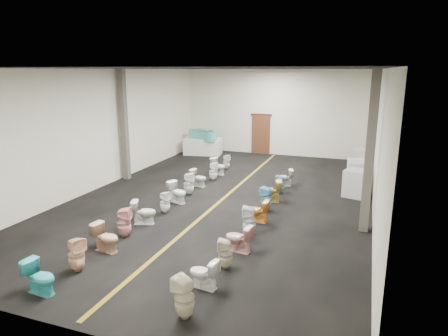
{
  "coord_description": "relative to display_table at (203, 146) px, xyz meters",
  "views": [
    {
      "loc": [
        4.66,
        -12.86,
        4.46
      ],
      "look_at": [
        -0.4,
        1.0,
        0.82
      ],
      "focal_mm": 32.0,
      "sensor_mm": 36.0,
      "label": 1
    }
  ],
  "objects": [
    {
      "name": "column_left",
      "position": [
        -1.07,
        -5.66,
        1.81
      ],
      "size": [
        0.25,
        0.25,
        4.5
      ],
      "primitive_type": "cube",
      "color": "#59544C",
      "rests_on": "floor"
    },
    {
      "name": "toilet_left_8",
      "position": [
        2.23,
        -5.69,
        -0.1
      ],
      "size": [
        0.71,
        0.47,
        0.68
      ],
      "primitive_type": "imported",
      "rotation": [
        0.0,
        0.0,
        1.42
      ],
      "color": "silver",
      "rests_on": "floor"
    },
    {
      "name": "toilet_left_2",
      "position": [
        2.36,
        -11.79,
        -0.07
      ],
      "size": [
        0.76,
        0.49,
        0.73
      ],
      "primitive_type": "imported",
      "rotation": [
        0.0,
        0.0,
        1.45
      ],
      "color": "tan",
      "rests_on": "floor"
    },
    {
      "name": "wall_right",
      "position": [
        8.68,
        -6.66,
        1.81
      ],
      "size": [
        0.0,
        16.0,
        16.0
      ],
      "primitive_type": "plane",
      "rotation": [
        1.57,
        0.0,
        -1.57
      ],
      "color": "#EAE5C7",
      "rests_on": "ground"
    },
    {
      "name": "toilet_right_1",
      "position": [
        5.35,
        -12.57,
        -0.11
      ],
      "size": [
        0.69,
        0.45,
        0.66
      ],
      "primitive_type": "imported",
      "rotation": [
        0.0,
        0.0,
        -1.69
      ],
      "color": "white",
      "rests_on": "floor"
    },
    {
      "name": "toilet_right_4",
      "position": [
        5.45,
        -9.55,
        -0.03
      ],
      "size": [
        0.44,
        0.43,
        0.82
      ],
      "primitive_type": "imported",
      "rotation": [
        0.0,
        0.0,
        -1.4
      ],
      "color": "silver",
      "rests_on": "floor"
    },
    {
      "name": "toilet_right_9",
      "position": [
        5.39,
        -4.5,
        -0.1
      ],
      "size": [
        0.76,
        0.59,
        0.68
      ],
      "primitive_type": "imported",
      "rotation": [
        0.0,
        0.0,
        -1.22
      ],
      "color": "silver",
      "rests_on": "floor"
    },
    {
      "name": "toilet_right_6",
      "position": [
        5.43,
        -7.52,
        -0.04
      ],
      "size": [
        0.44,
        0.43,
        0.8
      ],
      "primitive_type": "imported",
      "rotation": [
        0.0,
        0.0,
        -1.8
      ],
      "color": "#67B7DE",
      "rests_on": "floor"
    },
    {
      "name": "ceiling",
      "position": [
        3.68,
        -6.66,
        4.06
      ],
      "size": [
        16.0,
        16.0,
        0.0
      ],
      "primitive_type": "plane",
      "rotation": [
        3.14,
        0.0,
        0.0
      ],
      "color": "black",
      "rests_on": "ground"
    },
    {
      "name": "toilet_right_2",
      "position": [
        5.48,
        -11.61,
        -0.08
      ],
      "size": [
        0.38,
        0.38,
        0.71
      ],
      "primitive_type": "imported",
      "rotation": [
        0.0,
        0.0,
        -1.38
      ],
      "color": "beige",
      "rests_on": "floor"
    },
    {
      "name": "toilet_right_3",
      "position": [
        5.5,
        -10.67,
        -0.08
      ],
      "size": [
        0.74,
        0.47,
        0.71
      ],
      "primitive_type": "imported",
      "rotation": [
        0.0,
        0.0,
        -1.68
      ],
      "color": "#F2ACAB",
      "rests_on": "floor"
    },
    {
      "name": "toilet_left_4",
      "position": [
        2.28,
        -9.85,
        -0.08
      ],
      "size": [
        0.8,
        0.6,
        0.72
      ],
      "primitive_type": "imported",
      "rotation": [
        0.0,
        0.0,
        1.89
      ],
      "color": "white",
      "rests_on": "floor"
    },
    {
      "name": "wall_front",
      "position": [
        3.68,
        -14.66,
        1.81
      ],
      "size": [
        10.0,
        0.0,
        10.0
      ],
      "primitive_type": "plane",
      "rotation": [
        -1.57,
        0.0,
        0.0
      ],
      "color": "#EAE5C7",
      "rests_on": "ground"
    },
    {
      "name": "toilet_left_3",
      "position": [
        2.29,
        -10.89,
        -0.01
      ],
      "size": [
        0.48,
        0.47,
        0.85
      ],
      "primitive_type": "imported",
      "rotation": [
        0.0,
        0.0,
        1.84
      ],
      "color": "pink",
      "rests_on": "floor"
    },
    {
      "name": "toilet_left_5",
      "position": [
        2.42,
        -8.81,
        -0.08
      ],
      "size": [
        0.4,
        0.39,
        0.71
      ],
      "primitive_type": "imported",
      "rotation": [
        0.0,
        0.0,
        1.32
      ],
      "color": "white",
      "rests_on": "floor"
    },
    {
      "name": "toilet_right_0",
      "position": [
        5.43,
        -13.67,
        -0.02
      ],
      "size": [
        0.48,
        0.48,
        0.83
      ],
      "primitive_type": "imported",
      "rotation": [
        0.0,
        0.0,
        -1.89
      ],
      "color": "beige",
      "rests_on": "floor"
    },
    {
      "name": "back_door",
      "position": [
        2.88,
        1.28,
        0.61
      ],
      "size": [
        1.0,
        0.1,
        2.1
      ],
      "primitive_type": "cube",
      "color": "#562D19",
      "rests_on": "floor"
    },
    {
      "name": "display_table",
      "position": [
        0.0,
        0.0,
        0.0
      ],
      "size": [
        2.11,
        1.32,
        0.87
      ],
      "primitive_type": "cube",
      "rotation": [
        0.0,
        0.0,
        0.18
      ],
      "color": "white",
      "rests_on": "floor"
    },
    {
      "name": "toilet_left_11",
      "position": [
        2.32,
        -2.73,
        -0.09
      ],
      "size": [
        0.33,
        0.32,
        0.69
      ],
      "primitive_type": "imported",
      "rotation": [
        0.0,
        0.0,
        1.53
      ],
      "color": "white",
      "rests_on": "floor"
    },
    {
      "name": "toilet_right_7",
      "position": [
        5.32,
        -6.61,
        -0.04
      ],
      "size": [
        0.87,
        0.64,
        0.79
      ],
      "primitive_type": "imported",
      "rotation": [
        0.0,
        0.0,
        -1.28
      ],
      "color": "gold",
      "rests_on": "floor"
    },
    {
      "name": "toilet_left_9",
      "position": [
        2.45,
        -4.69,
        -0.05
      ],
      "size": [
        0.41,
        0.41,
        0.78
      ],
      "primitive_type": "imported",
      "rotation": [
        0.0,
        0.0,
        1.75
      ],
      "color": "white",
      "rests_on": "floor"
    },
    {
      "name": "bathtub",
      "position": [
        0.0,
        -0.0,
        0.63
      ],
      "size": [
        1.78,
        1.09,
        0.55
      ],
      "rotation": [
        0.0,
        0.0,
        -0.36
      ],
      "color": "#41BDA7",
      "rests_on": "display_table"
    },
    {
      "name": "column_right",
      "position": [
        8.43,
        -8.16,
        1.81
      ],
      "size": [
        0.25,
        0.25,
        4.5
      ],
      "primitive_type": "cube",
      "color": "#59544C",
      "rests_on": "floor"
    },
    {
      "name": "toilet_left_10",
      "position": [
        2.3,
        -3.68,
        -0.08
      ],
      "size": [
        0.8,
        0.62,
        0.72
      ],
      "primitive_type": "imported",
      "rotation": [
        0.0,
        0.0,
        1.21
      ],
      "color": "white",
      "rests_on": "floor"
    },
    {
      "name": "wall_left",
      "position": [
        -1.32,
        -6.66,
        1.81
      ],
      "size": [
        0.0,
        16.0,
        16.0
      ],
      "primitive_type": "plane",
      "rotation": [
        1.57,
        0.0,
        1.57
      ],
      "color": "#EAE5C7",
      "rests_on": "ground"
    },
    {
      "name": "toilet_left_0",
      "position": [
        2.3,
        -13.9,
        -0.08
      ],
      "size": [
        0.73,
        0.46,
        0.71
      ],
      "primitive_type": "imported",
      "rotation": [
        0.0,
        0.0,
        1.48
      ],
      "color": "#35B3B6",
      "rests_on": "floor"
    },
    {
      "name": "toilet_right_8",
      "position": [
        5.44,
        -5.54,
        -0.09
      ],
      "size": [
        0.33,
        0.32,
        0.69
      ],
      "primitive_type": "imported",
      "rotation": [
        0.0,
        0.0,
        -1.6
      ],
      "color": "#74A1D5",
      "rests_on": "floor"
    },
    {
      "name": "appliance_crate_a",
      "position": [
        8.08,
        -4.93,
        0.05
      ],
      "size": [
        0.95,
        0.95,
        0.98
      ],
      "primitive_type": "cube",
      "rotation": [
        0.0,
        0.0,
        -0.28
      ],
      "color": "silver",
      "rests_on": "floor"
    },
    {
      "name": "toilet_left_6",
      "position": [
        2.34,
        -7.75,
        -0.07
      ],
      "size": [
        0.81,
        0.63,
        0.73
      ],
      "primitive_type": "imported",
      "rotation": [
        0.0,
        0.0,
        1.22
      ],
      "color": "white",
      "rests_on": "floor"
    },
    {
      "name": "floor",
      "position": [
        3.68,
        -6.66,
        -0.44
      ],
      "size": [
        16.0,
        16.0,
        0.0
      ],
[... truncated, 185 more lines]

